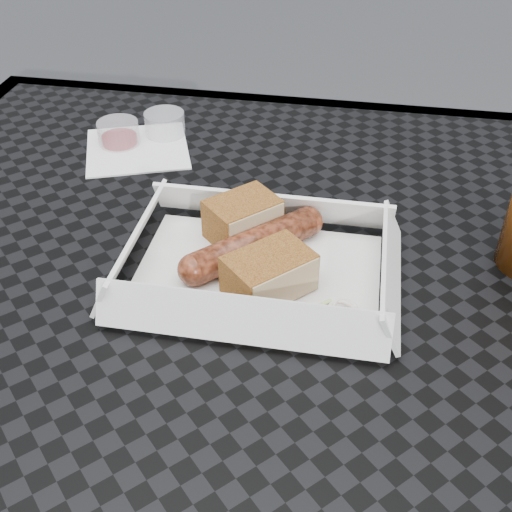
{
  "coord_description": "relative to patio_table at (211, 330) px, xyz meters",
  "views": [
    {
      "loc": [
        0.13,
        -0.45,
        1.12
      ],
      "look_at": [
        0.05,
        -0.01,
        0.78
      ],
      "focal_mm": 45.0,
      "sensor_mm": 36.0,
      "label": 1
    }
  ],
  "objects": [
    {
      "name": "patio_table",
      "position": [
        0.0,
        0.0,
        0.0
      ],
      "size": [
        0.8,
        0.8,
        0.74
      ],
      "color": "black",
      "rests_on": "ground"
    },
    {
      "name": "food_tray",
      "position": [
        0.05,
        0.0,
        0.08
      ],
      "size": [
        0.22,
        0.15,
        0.0
      ],
      "primitive_type": "cube",
      "color": "white",
      "rests_on": "patio_table"
    },
    {
      "name": "bratwurst",
      "position": [
        0.04,
        0.02,
        0.09
      ],
      "size": [
        0.12,
        0.12,
        0.03
      ],
      "rotation": [
        0.0,
        0.0,
        0.79
      ],
      "color": "brown",
      "rests_on": "food_tray"
    },
    {
      "name": "bread_near",
      "position": [
        0.02,
        0.05,
        0.1
      ],
      "size": [
        0.08,
        0.08,
        0.04
      ],
      "primitive_type": "cube",
      "rotation": [
        0.0,
        0.0,
        0.79
      ],
      "color": "brown",
      "rests_on": "food_tray"
    },
    {
      "name": "bread_far",
      "position": [
        0.06,
        -0.02,
        0.1
      ],
      "size": [
        0.09,
        0.09,
        0.04
      ],
      "primitive_type": "cube",
      "rotation": [
        0.0,
        0.0,
        0.79
      ],
      "color": "brown",
      "rests_on": "food_tray"
    },
    {
      "name": "veg_garnish",
      "position": [
        0.12,
        -0.05,
        0.08
      ],
      "size": [
        0.03,
        0.03,
        0.0
      ],
      "color": "#FF480B",
      "rests_on": "food_tray"
    },
    {
      "name": "napkin",
      "position": [
        -0.14,
        0.21,
        0.08
      ],
      "size": [
        0.15,
        0.15,
        0.0
      ],
      "primitive_type": "cube",
      "rotation": [
        0.0,
        0.0,
        0.36
      ],
      "color": "white",
      "rests_on": "patio_table"
    },
    {
      "name": "condiment_cup_sauce",
      "position": [
        -0.16,
        0.22,
        0.09
      ],
      "size": [
        0.05,
        0.05,
        0.03
      ],
      "primitive_type": "cylinder",
      "color": "maroon",
      "rests_on": "patio_table"
    },
    {
      "name": "condiment_cup_empty",
      "position": [
        -0.12,
        0.26,
        0.09
      ],
      "size": [
        0.05,
        0.05,
        0.03
      ],
      "primitive_type": "cylinder",
      "color": "silver",
      "rests_on": "patio_table"
    }
  ]
}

